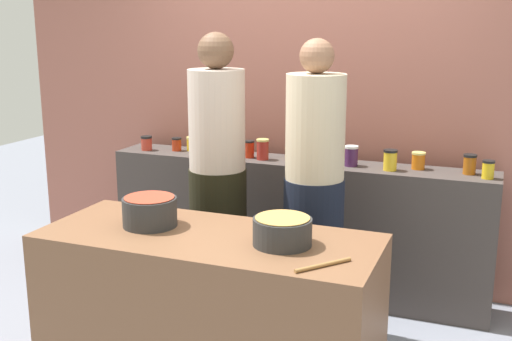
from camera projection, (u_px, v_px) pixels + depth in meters
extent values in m
cube|color=#A16051|center=(311.00, 78.00, 4.56)|extent=(4.80, 0.12, 3.00)
cube|color=#413936|center=(294.00, 226.00, 4.48)|extent=(2.70, 0.36, 0.96)
cube|color=brown|center=(210.00, 315.00, 3.22)|extent=(1.70, 0.70, 0.86)
cylinder|color=#B13525|center=(147.00, 144.00, 4.73)|extent=(0.08, 0.08, 0.09)
cylinder|color=black|center=(146.00, 137.00, 4.71)|extent=(0.08, 0.08, 0.02)
cylinder|color=#AB2D12|center=(177.00, 145.00, 4.70)|extent=(0.07, 0.07, 0.09)
cylinder|color=black|center=(177.00, 139.00, 4.69)|extent=(0.07, 0.07, 0.01)
cylinder|color=yellow|center=(191.00, 145.00, 4.70)|extent=(0.07, 0.07, 0.09)
cylinder|color=#D6C666|center=(191.00, 138.00, 4.69)|extent=(0.07, 0.07, 0.01)
cylinder|color=#894F0A|center=(202.00, 146.00, 4.62)|extent=(0.06, 0.06, 0.11)
cylinder|color=silver|center=(202.00, 138.00, 4.61)|extent=(0.07, 0.07, 0.01)
cylinder|color=gold|center=(215.00, 148.00, 4.51)|extent=(0.09, 0.09, 0.11)
cylinder|color=black|center=(215.00, 140.00, 4.50)|extent=(0.09, 0.09, 0.02)
cylinder|color=#224629|center=(232.00, 148.00, 4.52)|extent=(0.09, 0.09, 0.12)
cylinder|color=black|center=(232.00, 139.00, 4.50)|extent=(0.09, 0.09, 0.01)
cylinder|color=#B12710|center=(249.00, 150.00, 4.46)|extent=(0.07, 0.07, 0.11)
cylinder|color=black|center=(249.00, 141.00, 4.45)|extent=(0.07, 0.07, 0.01)
cylinder|color=#A52920|center=(263.00, 150.00, 4.40)|extent=(0.08, 0.08, 0.13)
cylinder|color=#D6C666|center=(263.00, 140.00, 4.38)|extent=(0.09, 0.09, 0.01)
cylinder|color=gold|center=(290.00, 152.00, 4.45)|extent=(0.08, 0.08, 0.09)
cylinder|color=black|center=(291.00, 145.00, 4.44)|extent=(0.08, 0.08, 0.01)
cylinder|color=olive|center=(307.00, 153.00, 4.34)|extent=(0.09, 0.09, 0.11)
cylinder|color=black|center=(307.00, 145.00, 4.33)|extent=(0.09, 0.09, 0.01)
cylinder|color=#472142|center=(319.00, 157.00, 4.28)|extent=(0.07, 0.07, 0.09)
cylinder|color=#D6C666|center=(320.00, 150.00, 4.27)|extent=(0.07, 0.07, 0.02)
cylinder|color=#401E46|center=(351.00, 157.00, 4.20)|extent=(0.09, 0.09, 0.12)
cylinder|color=silver|center=(352.00, 147.00, 4.18)|extent=(0.09, 0.09, 0.02)
cylinder|color=yellow|center=(390.00, 161.00, 4.07)|extent=(0.09, 0.09, 0.12)
cylinder|color=black|center=(391.00, 151.00, 4.06)|extent=(0.09, 0.09, 0.02)
cylinder|color=#CC6312|center=(418.00, 162.00, 4.11)|extent=(0.09, 0.09, 0.10)
cylinder|color=#D6C666|center=(419.00, 153.00, 4.10)|extent=(0.09, 0.09, 0.01)
cylinder|color=#9B4F11|center=(470.00, 166.00, 3.97)|extent=(0.08, 0.08, 0.11)
cylinder|color=black|center=(470.00, 156.00, 3.96)|extent=(0.08, 0.08, 0.02)
cylinder|color=gold|center=(488.00, 171.00, 3.86)|extent=(0.07, 0.07, 0.10)
cylinder|color=black|center=(489.00, 162.00, 3.85)|extent=(0.08, 0.08, 0.01)
cylinder|color=#2D2D2D|center=(150.00, 212.00, 3.25)|extent=(0.28, 0.28, 0.15)
cylinder|color=#9B3926|center=(149.00, 197.00, 3.23)|extent=(0.26, 0.26, 0.00)
cylinder|color=#2D2D2D|center=(282.00, 232.00, 2.97)|extent=(0.28, 0.28, 0.13)
cylinder|color=#B58945|center=(283.00, 218.00, 2.95)|extent=(0.26, 0.26, 0.00)
cylinder|color=#9E703D|center=(323.00, 265.00, 2.71)|extent=(0.20, 0.24, 0.02)
cylinder|color=black|center=(219.00, 245.00, 4.03)|extent=(0.36, 0.36, 1.00)
cylinder|color=#C4B1A1|center=(217.00, 120.00, 3.85)|extent=(0.35, 0.35, 0.61)
sphere|color=brown|center=(216.00, 51.00, 3.75)|extent=(0.22, 0.22, 0.22)
cylinder|color=black|center=(313.00, 258.00, 3.81)|extent=(0.36, 0.36, 1.00)
cylinder|color=beige|center=(315.00, 127.00, 3.63)|extent=(0.35, 0.35, 0.61)
sphere|color=#8C6047|center=(317.00, 56.00, 3.54)|extent=(0.20, 0.20, 0.20)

